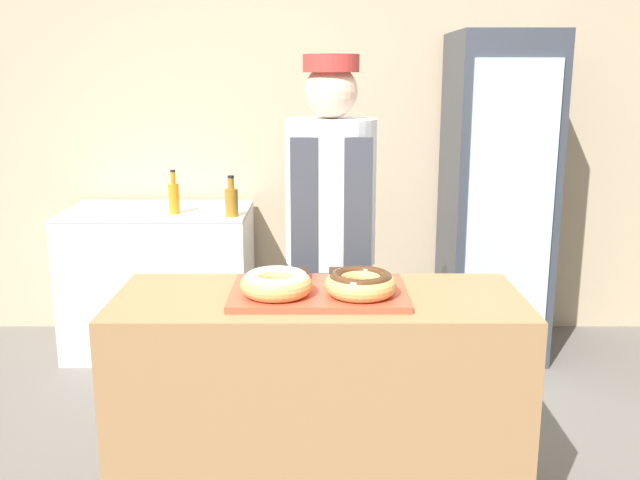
{
  "coord_description": "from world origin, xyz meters",
  "views": [
    {
      "loc": [
        0.01,
        -2.42,
        1.65
      ],
      "look_at": [
        0.0,
        0.1,
        1.06
      ],
      "focal_mm": 40.0,
      "sensor_mm": 36.0,
      "label": 1
    }
  ],
  "objects_px": {
    "donut_chocolate_glaze": "(362,283)",
    "baker_person": "(332,245)",
    "brownie_back_right": "(341,274)",
    "brownie_back_left": "(299,274)",
    "beverage_fridge": "(497,197)",
    "chest_freezer": "(162,279)",
    "donut_light_glaze": "(278,283)",
    "bottle_amber": "(233,201)",
    "serving_tray": "(320,292)",
    "bottle_orange": "(175,197)"
  },
  "relations": [
    {
      "from": "donut_chocolate_glaze",
      "to": "baker_person",
      "type": "xyz_separation_m",
      "value": [
        -0.09,
        0.71,
        -0.04
      ]
    },
    {
      "from": "brownie_back_right",
      "to": "brownie_back_left",
      "type": "bearing_deg",
      "value": 180.0
    },
    {
      "from": "beverage_fridge",
      "to": "chest_freezer",
      "type": "bearing_deg",
      "value": 179.81
    },
    {
      "from": "donut_light_glaze",
      "to": "chest_freezer",
      "type": "bearing_deg",
      "value": 114.41
    },
    {
      "from": "brownie_back_left",
      "to": "bottle_amber",
      "type": "height_order",
      "value": "bottle_amber"
    },
    {
      "from": "donut_light_glaze",
      "to": "brownie_back_left",
      "type": "bearing_deg",
      "value": 72.43
    },
    {
      "from": "serving_tray",
      "to": "donut_light_glaze",
      "type": "height_order",
      "value": "donut_light_glaze"
    },
    {
      "from": "serving_tray",
      "to": "baker_person",
      "type": "relative_size",
      "value": 0.36
    },
    {
      "from": "donut_chocolate_glaze",
      "to": "bottle_amber",
      "type": "distance_m",
      "value": 1.7
    },
    {
      "from": "baker_person",
      "to": "brownie_back_right",
      "type": "bearing_deg",
      "value": -86.93
    },
    {
      "from": "serving_tray",
      "to": "chest_freezer",
      "type": "xyz_separation_m",
      "value": [
        -0.96,
        1.73,
        -0.46
      ]
    },
    {
      "from": "chest_freezer",
      "to": "bottle_orange",
      "type": "bearing_deg",
      "value": -46.12
    },
    {
      "from": "donut_chocolate_glaze",
      "to": "bottle_amber",
      "type": "bearing_deg",
      "value": 111.92
    },
    {
      "from": "bottle_amber",
      "to": "bottle_orange",
      "type": "bearing_deg",
      "value": 166.74
    },
    {
      "from": "baker_person",
      "to": "donut_chocolate_glaze",
      "type": "bearing_deg",
      "value": -82.56
    },
    {
      "from": "donut_chocolate_glaze",
      "to": "bottle_orange",
      "type": "distance_m",
      "value": 1.93
    },
    {
      "from": "donut_chocolate_glaze",
      "to": "serving_tray",
      "type": "bearing_deg",
      "value": 155.96
    },
    {
      "from": "bottle_orange",
      "to": "bottle_amber",
      "type": "xyz_separation_m",
      "value": [
        0.34,
        -0.08,
        -0.01
      ]
    },
    {
      "from": "baker_person",
      "to": "bottle_orange",
      "type": "bearing_deg",
      "value": 132.95
    },
    {
      "from": "serving_tray",
      "to": "donut_light_glaze",
      "type": "relative_size",
      "value": 2.47
    },
    {
      "from": "bottle_orange",
      "to": "beverage_fridge",
      "type": "bearing_deg",
      "value": 3.96
    },
    {
      "from": "brownie_back_left",
      "to": "bottle_amber",
      "type": "relative_size",
      "value": 0.34
    },
    {
      "from": "donut_light_glaze",
      "to": "brownie_back_right",
      "type": "relative_size",
      "value": 3.15
    },
    {
      "from": "brownie_back_right",
      "to": "baker_person",
      "type": "xyz_separation_m",
      "value": [
        -0.03,
        0.51,
        -0.01
      ]
    },
    {
      "from": "bottle_orange",
      "to": "brownie_back_left",
      "type": "bearing_deg",
      "value": -62.66
    },
    {
      "from": "brownie_back_right",
      "to": "baker_person",
      "type": "distance_m",
      "value": 0.51
    },
    {
      "from": "serving_tray",
      "to": "bottle_amber",
      "type": "relative_size",
      "value": 2.66
    },
    {
      "from": "bottle_orange",
      "to": "serving_tray",
      "type": "bearing_deg",
      "value": -62.53
    },
    {
      "from": "bottle_amber",
      "to": "chest_freezer",
      "type": "bearing_deg",
      "value": 155.31
    },
    {
      "from": "beverage_fridge",
      "to": "brownie_back_right",
      "type": "bearing_deg",
      "value": -121.27
    },
    {
      "from": "bottle_orange",
      "to": "donut_light_glaze",
      "type": "bearing_deg",
      "value": -67.59
    },
    {
      "from": "bottle_amber",
      "to": "donut_chocolate_glaze",
      "type": "bearing_deg",
      "value": -68.08
    },
    {
      "from": "donut_chocolate_glaze",
      "to": "brownie_back_left",
      "type": "distance_m",
      "value": 0.31
    },
    {
      "from": "brownie_back_right",
      "to": "chest_freezer",
      "type": "bearing_deg",
      "value": 123.21
    },
    {
      "from": "brownie_back_right",
      "to": "bottle_orange",
      "type": "distance_m",
      "value": 1.71
    },
    {
      "from": "chest_freezer",
      "to": "donut_chocolate_glaze",
      "type": "bearing_deg",
      "value": -58.39
    },
    {
      "from": "donut_chocolate_glaze",
      "to": "brownie_back_right",
      "type": "xyz_separation_m",
      "value": [
        -0.07,
        0.21,
        -0.03
      ]
    },
    {
      "from": "serving_tray",
      "to": "bottle_amber",
      "type": "distance_m",
      "value": 1.6
    },
    {
      "from": "baker_person",
      "to": "bottle_amber",
      "type": "bearing_deg",
      "value": 122.05
    },
    {
      "from": "baker_person",
      "to": "chest_freezer",
      "type": "height_order",
      "value": "baker_person"
    },
    {
      "from": "donut_light_glaze",
      "to": "bottle_amber",
      "type": "distance_m",
      "value": 1.62
    },
    {
      "from": "donut_chocolate_glaze",
      "to": "baker_person",
      "type": "bearing_deg",
      "value": 97.44
    },
    {
      "from": "donut_light_glaze",
      "to": "bottle_orange",
      "type": "bearing_deg",
      "value": 112.41
    },
    {
      "from": "baker_person",
      "to": "bottle_orange",
      "type": "height_order",
      "value": "baker_person"
    },
    {
      "from": "donut_light_glaze",
      "to": "donut_chocolate_glaze",
      "type": "height_order",
      "value": "same"
    },
    {
      "from": "chest_freezer",
      "to": "serving_tray",
      "type": "bearing_deg",
      "value": -60.99
    },
    {
      "from": "donut_chocolate_glaze",
      "to": "bottle_orange",
      "type": "bearing_deg",
      "value": 120.41
    },
    {
      "from": "baker_person",
      "to": "chest_freezer",
      "type": "bearing_deg",
      "value": 133.07
    },
    {
      "from": "serving_tray",
      "to": "brownie_back_left",
      "type": "height_order",
      "value": "brownie_back_left"
    },
    {
      "from": "chest_freezer",
      "to": "bottle_amber",
      "type": "bearing_deg",
      "value": -24.69
    }
  ]
}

